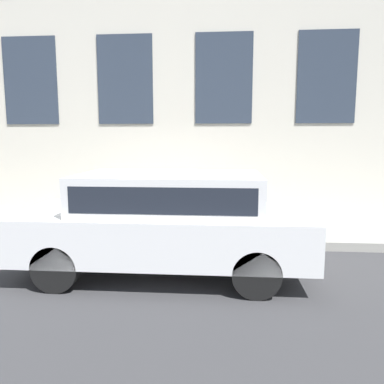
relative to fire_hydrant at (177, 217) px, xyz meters
The scene contains 6 objects.
ground_plane 0.72m from the fire_hydrant, 137.29° to the left, with size 80.00×80.00×0.00m, color #38383A.
sidewalk 1.11m from the fire_hydrant, 19.35° to the left, with size 2.66×60.00×0.17m.
building_facade 4.64m from the fire_hydrant, ahead, with size 0.33×40.00×8.89m.
fire_hydrant is the anchor object (origin of this frame).
person 0.77m from the fire_hydrant, 49.70° to the right, with size 0.26×0.17×1.07m.
parked_truck_white_near 1.75m from the fire_hydrant, behind, with size 1.83×4.34×1.54m.
Camera 1 is at (-6.85, -1.21, 2.05)m, focal length 35.00 mm.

